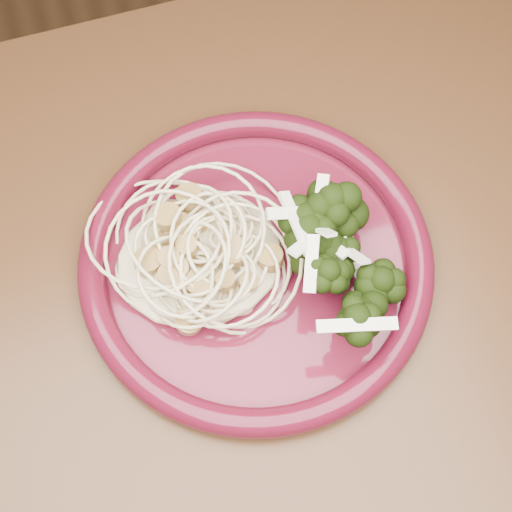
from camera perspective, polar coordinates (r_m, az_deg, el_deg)
The scene contains 6 objects.
dining_table at distance 0.72m, azimuth 5.40°, elevation -7.63°, with size 1.20×0.80×0.75m.
dinner_plate at distance 0.63m, azimuth 0.00°, elevation -0.33°, with size 0.40×0.40×0.03m.
spaghetti_pile at distance 0.62m, azimuth -4.58°, elevation 0.19°, with size 0.15×0.13×0.03m, color beige.
scallop_cluster at distance 0.59m, azimuth -4.84°, elevation 1.79°, with size 0.13×0.13×0.04m, color #A2803E, non-canonical shape.
broccoli_pile at distance 0.61m, azimuth 5.69°, elevation 0.56°, with size 0.10×0.16×0.06m, color black.
onion_garnish at distance 0.58m, azimuth 5.99°, elevation 2.05°, with size 0.07×0.11×0.05m, color white, non-canonical shape.
Camera 1 is at (-0.13, -0.19, 1.33)m, focal length 50.00 mm.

